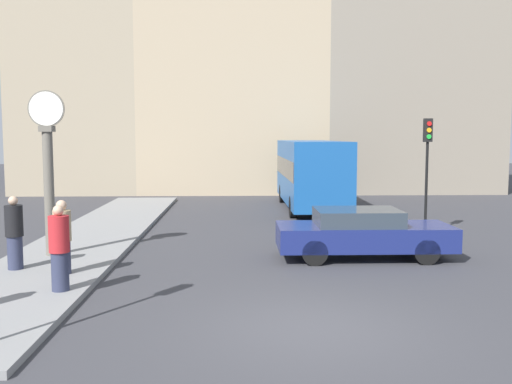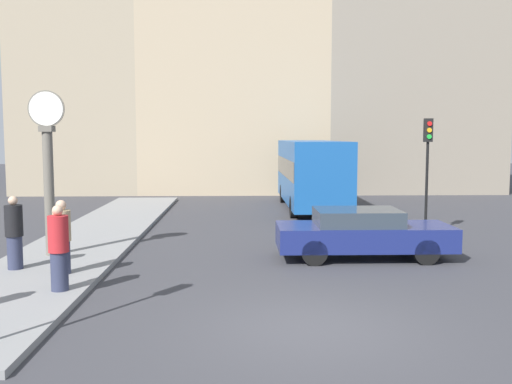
{
  "view_description": "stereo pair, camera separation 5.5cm",
  "coord_description": "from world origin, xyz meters",
  "px_view_note": "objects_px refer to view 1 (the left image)",
  "views": [
    {
      "loc": [
        -1.32,
        -9.63,
        3.34
      ],
      "look_at": [
        -0.74,
        7.54,
        1.65
      ],
      "focal_mm": 40.0,
      "sensor_mm": 36.0,
      "label": 1
    },
    {
      "loc": [
        -1.27,
        -9.63,
        3.34
      ],
      "look_at": [
        -0.74,
        7.54,
        1.65
      ],
      "focal_mm": 40.0,
      "sensor_mm": 36.0,
      "label": 2
    }
  ],
  "objects_px": {
    "bus_distant": "(310,171)",
    "street_clock": "(48,170)",
    "pedestrian_red_top": "(59,249)",
    "pedestrian_black_jacket": "(14,233)",
    "pedestrian_tan_coat": "(62,238)",
    "traffic_light_far": "(427,153)",
    "sedan_car": "(363,233)"
  },
  "relations": [
    {
      "from": "bus_distant",
      "to": "street_clock",
      "type": "bearing_deg",
      "value": -128.6
    },
    {
      "from": "pedestrian_red_top",
      "to": "bus_distant",
      "type": "bearing_deg",
      "value": 63.48
    },
    {
      "from": "pedestrian_black_jacket",
      "to": "pedestrian_tan_coat",
      "type": "bearing_deg",
      "value": -21.73
    },
    {
      "from": "traffic_light_far",
      "to": "street_clock",
      "type": "distance_m",
      "value": 11.67
    },
    {
      "from": "traffic_light_far",
      "to": "pedestrian_tan_coat",
      "type": "distance_m",
      "value": 11.67
    },
    {
      "from": "traffic_light_far",
      "to": "pedestrian_black_jacket",
      "type": "distance_m",
      "value": 12.63
    },
    {
      "from": "sedan_car",
      "to": "pedestrian_black_jacket",
      "type": "relative_size",
      "value": 2.66
    },
    {
      "from": "sedan_car",
      "to": "pedestrian_black_jacket",
      "type": "xyz_separation_m",
      "value": [
        -8.79,
        -1.56,
        0.3
      ]
    },
    {
      "from": "pedestrian_red_top",
      "to": "pedestrian_black_jacket",
      "type": "xyz_separation_m",
      "value": [
        -1.68,
        1.99,
        -0.01
      ]
    },
    {
      "from": "sedan_car",
      "to": "traffic_light_far",
      "type": "relative_size",
      "value": 1.21
    },
    {
      "from": "street_clock",
      "to": "pedestrian_tan_coat",
      "type": "xyz_separation_m",
      "value": [
        0.97,
        -2.13,
        -1.45
      ]
    },
    {
      "from": "street_clock",
      "to": "pedestrian_black_jacket",
      "type": "distance_m",
      "value": 2.18
    },
    {
      "from": "traffic_light_far",
      "to": "pedestrian_black_jacket",
      "type": "height_order",
      "value": "traffic_light_far"
    },
    {
      "from": "sedan_car",
      "to": "pedestrian_tan_coat",
      "type": "distance_m",
      "value": 7.78
    },
    {
      "from": "pedestrian_tan_coat",
      "to": "traffic_light_far",
      "type": "bearing_deg",
      "value": 26.91
    },
    {
      "from": "street_clock",
      "to": "pedestrian_red_top",
      "type": "distance_m",
      "value": 4.09
    },
    {
      "from": "bus_distant",
      "to": "pedestrian_tan_coat",
      "type": "height_order",
      "value": "bus_distant"
    },
    {
      "from": "pedestrian_red_top",
      "to": "pedestrian_tan_coat",
      "type": "bearing_deg",
      "value": 104.57
    },
    {
      "from": "bus_distant",
      "to": "traffic_light_far",
      "type": "xyz_separation_m",
      "value": [
        2.86,
        -7.42,
        1.03
      ]
    },
    {
      "from": "sedan_car",
      "to": "pedestrian_tan_coat",
      "type": "xyz_separation_m",
      "value": [
        -7.49,
        -2.08,
        0.28
      ]
    },
    {
      "from": "traffic_light_far",
      "to": "pedestrian_tan_coat",
      "type": "relative_size",
      "value": 2.26
    },
    {
      "from": "street_clock",
      "to": "pedestrian_black_jacket",
      "type": "height_order",
      "value": "street_clock"
    },
    {
      "from": "pedestrian_black_jacket",
      "to": "pedestrian_red_top",
      "type": "bearing_deg",
      "value": -49.72
    },
    {
      "from": "traffic_light_far",
      "to": "street_clock",
      "type": "bearing_deg",
      "value": -164.64
    },
    {
      "from": "street_clock",
      "to": "pedestrian_red_top",
      "type": "xyz_separation_m",
      "value": [
        1.35,
        -3.6,
        -1.42
      ]
    },
    {
      "from": "pedestrian_tan_coat",
      "to": "pedestrian_red_top",
      "type": "relative_size",
      "value": 0.97
    },
    {
      "from": "street_clock",
      "to": "pedestrian_tan_coat",
      "type": "distance_m",
      "value": 2.75
    },
    {
      "from": "sedan_car",
      "to": "street_clock",
      "type": "height_order",
      "value": "street_clock"
    },
    {
      "from": "sedan_car",
      "to": "pedestrian_red_top",
      "type": "relative_size",
      "value": 2.64
    },
    {
      "from": "bus_distant",
      "to": "traffic_light_far",
      "type": "distance_m",
      "value": 8.02
    },
    {
      "from": "pedestrian_red_top",
      "to": "pedestrian_black_jacket",
      "type": "bearing_deg",
      "value": 130.28
    },
    {
      "from": "sedan_car",
      "to": "pedestrian_tan_coat",
      "type": "bearing_deg",
      "value": -164.52
    }
  ]
}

